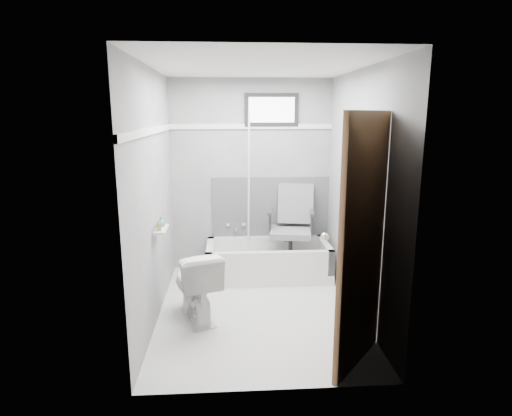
{
  "coord_description": "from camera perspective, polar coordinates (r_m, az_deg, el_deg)",
  "views": [
    {
      "loc": [
        -0.28,
        -4.05,
        1.98
      ],
      "look_at": [
        0.0,
        0.35,
        1.0
      ],
      "focal_mm": 30.0,
      "sensor_mm": 36.0,
      "label": 1
    }
  ],
  "objects": [
    {
      "name": "wall_right",
      "position": [
        4.32,
        13.67,
        1.77
      ],
      "size": [
        0.02,
        2.6,
        2.4
      ],
      "primitive_type": "cube",
      "color": "slate",
      "rests_on": "floor"
    },
    {
      "name": "floor",
      "position": [
        4.52,
        0.29,
        -13.47
      ],
      "size": [
        2.6,
        2.6,
        0.0
      ],
      "primitive_type": "plane",
      "color": "white",
      "rests_on": "ground"
    },
    {
      "name": "office_chair",
      "position": [
        5.26,
        4.65,
        -2.48
      ],
      "size": [
        0.66,
        0.66,
        1.0
      ],
      "primitive_type": null,
      "rotation": [
        0.0,
        0.0,
        -0.16
      ],
      "color": "slate",
      "rests_on": "bathtub"
    },
    {
      "name": "ceiling",
      "position": [
        4.08,
        0.33,
        18.44
      ],
      "size": [
        2.6,
        2.6,
        0.0
      ],
      "primitive_type": "plane",
      "rotation": [
        3.14,
        0.0,
        0.0
      ],
      "color": "silver",
      "rests_on": "floor"
    },
    {
      "name": "soap_bottle_a",
      "position": [
        4.07,
        -12.85,
        -2.22
      ],
      "size": [
        0.05,
        0.05,
        0.1
      ],
      "primitive_type": "imported",
      "rotation": [
        0.0,
        0.0,
        0.15
      ],
      "color": "#9E904F",
      "rests_on": "shelf"
    },
    {
      "name": "wall_front",
      "position": [
        2.87,
        2.12,
        -3.22
      ],
      "size": [
        2.0,
        0.02,
        2.4
      ],
      "primitive_type": "cube",
      "color": "slate",
      "rests_on": "floor"
    },
    {
      "name": "bathtub",
      "position": [
        5.31,
        1.63,
        -6.96
      ],
      "size": [
        1.5,
        0.7,
        0.42
      ],
      "primitive_type": null,
      "color": "silver",
      "rests_on": "floor"
    },
    {
      "name": "toilet",
      "position": [
        4.27,
        -8.05,
        -10.07
      ],
      "size": [
        0.61,
        0.8,
        0.7
      ],
      "primitive_type": "imported",
      "rotation": [
        0.0,
        0.0,
        3.47
      ],
      "color": "white",
      "rests_on": "floor"
    },
    {
      "name": "backerboard",
      "position": [
        5.5,
        1.97,
        0.12
      ],
      "size": [
        1.5,
        0.02,
        0.78
      ],
      "primitive_type": "cube",
      "color": "#4C4C4F",
      "rests_on": "wall_back"
    },
    {
      "name": "soap_bottle_b",
      "position": [
        4.21,
        -12.55,
        -1.81
      ],
      "size": [
        0.1,
        0.1,
        0.11
      ],
      "primitive_type": "imported",
      "rotation": [
        0.0,
        0.0,
        0.36
      ],
      "color": "teal",
      "rests_on": "shelf"
    },
    {
      "name": "wall_back",
      "position": [
        5.41,
        -0.65,
        4.24
      ],
      "size": [
        2.0,
        0.02,
        2.4
      ],
      "primitive_type": "cube",
      "color": "slate",
      "rests_on": "floor"
    },
    {
      "name": "window",
      "position": [
        5.36,
        2.08,
        12.95
      ],
      "size": [
        0.66,
        0.04,
        0.4
      ],
      "primitive_type": null,
      "color": "black",
      "rests_on": "wall_back"
    },
    {
      "name": "door",
      "position": [
        3.2,
        19.91,
        -6.08
      ],
      "size": [
        0.78,
        0.78,
        2.0
      ],
      "primitive_type": null,
      "color": "brown",
      "rests_on": "floor"
    },
    {
      "name": "trim_back",
      "position": [
        5.35,
        -0.66,
        10.81
      ],
      "size": [
        2.0,
        0.02,
        0.06
      ],
      "primitive_type": "cube",
      "color": "white",
      "rests_on": "wall_back"
    },
    {
      "name": "trim_left",
      "position": [
        4.11,
        -13.74,
        9.95
      ],
      "size": [
        0.02,
        2.6,
        0.06
      ],
      "primitive_type": "cube",
      "color": "white",
      "rests_on": "wall_left"
    },
    {
      "name": "faucet",
      "position": [
        5.51,
        -2.69,
        -2.53
      ],
      "size": [
        0.26,
        0.1,
        0.16
      ],
      "primitive_type": null,
      "color": "silver",
      "rests_on": "wall_back"
    },
    {
      "name": "wall_left",
      "position": [
        4.19,
        -13.48,
        1.45
      ],
      "size": [
        0.02,
        2.6,
        2.4
      ],
      "primitive_type": "cube",
      "color": "slate",
      "rests_on": "floor"
    },
    {
      "name": "shelf",
      "position": [
        4.16,
        -12.5,
        -2.81
      ],
      "size": [
        0.1,
        0.32,
        0.02
      ],
      "primitive_type": "cube",
      "color": "silver",
      "rests_on": "wall_left"
    },
    {
      "name": "pole",
      "position": [
        5.2,
        -0.97,
        2.22
      ],
      "size": [
        0.02,
        0.38,
        1.92
      ],
      "primitive_type": "cylinder",
      "rotation": [
        0.19,
        0.0,
        0.0
      ],
      "color": "white",
      "rests_on": "bathtub"
    }
  ]
}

